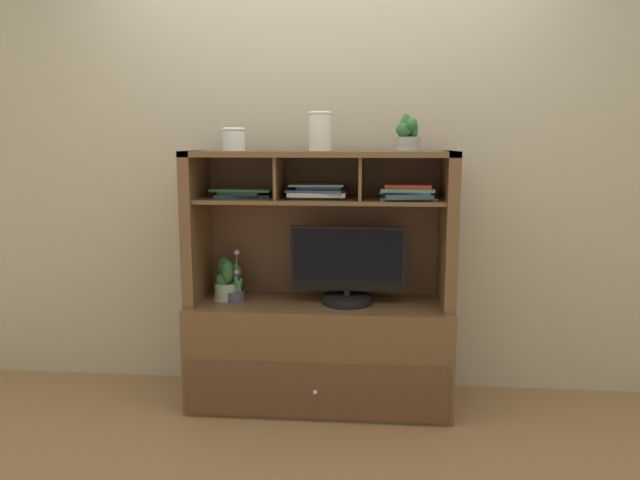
% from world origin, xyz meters
% --- Properties ---
extents(floor_plane, '(6.00, 6.00, 0.02)m').
position_xyz_m(floor_plane, '(0.00, 0.00, -0.01)').
color(floor_plane, olive).
rests_on(floor_plane, ground).
extents(back_wall, '(6.00, 0.02, 2.80)m').
position_xyz_m(back_wall, '(0.00, 0.28, 1.40)').
color(back_wall, '#B4A88F').
rests_on(back_wall, ground).
extents(media_console, '(1.39, 0.54, 1.37)m').
position_xyz_m(media_console, '(0.00, 0.01, 0.42)').
color(media_console, brown).
rests_on(media_console, ground).
extents(tv_monitor, '(0.60, 0.26, 0.41)m').
position_xyz_m(tv_monitor, '(0.15, -0.02, 0.74)').
color(tv_monitor, black).
rests_on(tv_monitor, media_console).
extents(potted_orchid, '(0.11, 0.11, 0.28)m').
position_xyz_m(potted_orchid, '(-0.45, -0.03, 0.61)').
color(potted_orchid, '#4C4352').
rests_on(potted_orchid, media_console).
extents(potted_fern, '(0.16, 0.16, 0.23)m').
position_xyz_m(potted_fern, '(-0.51, 0.01, 0.66)').
color(potted_fern, '#91A28C').
rests_on(potted_fern, media_console).
extents(magazine_stack_left, '(0.34, 0.26, 0.04)m').
position_xyz_m(magazine_stack_left, '(-0.42, 0.06, 1.14)').
color(magazine_stack_left, '#235575').
rests_on(magazine_stack_left, media_console).
extents(magazine_stack_centre, '(0.32, 0.27, 0.08)m').
position_xyz_m(magazine_stack_centre, '(-0.01, 0.01, 1.16)').
color(magazine_stack_centre, '#3D776C').
rests_on(magazine_stack_centre, media_console).
extents(magazine_stack_right, '(0.30, 0.28, 0.08)m').
position_xyz_m(magazine_stack_right, '(0.45, -0.03, 1.16)').
color(magazine_stack_right, '#447C67').
rests_on(magazine_stack_right, media_console).
extents(potted_succulent, '(0.14, 0.14, 0.19)m').
position_xyz_m(potted_succulent, '(0.45, -0.02, 1.45)').
color(potted_succulent, '#949694').
rests_on(potted_succulent, media_console).
extents(ceramic_vase, '(0.12, 0.12, 0.12)m').
position_xyz_m(ceramic_vase, '(-0.45, -0.00, 1.43)').
color(ceramic_vase, silver).
rests_on(ceramic_vase, media_console).
extents(accent_vase, '(0.12, 0.12, 0.20)m').
position_xyz_m(accent_vase, '(0.00, 0.01, 1.47)').
color(accent_vase, silver).
rests_on(accent_vase, media_console).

